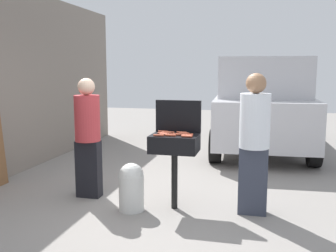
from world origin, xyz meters
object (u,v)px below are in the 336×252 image
hot_dog_5 (182,132)px  hot_dog_6 (165,133)px  hot_dog_13 (188,134)px  hot_dog_7 (167,133)px  hot_dog_15 (163,131)px  propane_tank (131,186)px  hot_dog_1 (187,135)px  hot_dog_3 (175,134)px  person_left (88,133)px  hot_dog_2 (186,136)px  hot_dog_4 (184,133)px  hot_dog_9 (165,134)px  hot_dog_14 (159,135)px  hot_dog_11 (163,134)px  parked_minivan (261,104)px  person_right (254,139)px  hot_dog_12 (178,134)px  bbq_grill (175,146)px  hot_dog_8 (187,136)px  hot_dog_0 (169,132)px  hot_dog_10 (170,135)px

hot_dog_5 → hot_dog_6: same height
hot_dog_13 → hot_dog_7: bearing=165.8°
hot_dog_13 → hot_dog_15: 0.38m
hot_dog_5 → propane_tank: hot_dog_5 is taller
hot_dog_1 → hot_dog_3: size_ratio=1.00×
hot_dog_7 → person_left: 1.16m
hot_dog_15 → hot_dog_2: bearing=-35.6°
hot_dog_15 → hot_dog_4: bearing=-14.5°
hot_dog_5 → hot_dog_15: bearing=176.1°
hot_dog_9 → hot_dog_14: bearing=-123.7°
hot_dog_2 → hot_dog_15: same height
hot_dog_9 → hot_dog_6: bearing=102.2°
hot_dog_13 → hot_dog_11: bearing=-177.0°
hot_dog_9 → hot_dog_13: (0.28, 0.07, 0.00)m
hot_dog_14 → propane_tank: 0.75m
hot_dog_6 → hot_dog_11: (-0.02, -0.04, 0.00)m
hot_dog_11 → parked_minivan: (1.20, 4.14, 0.05)m
hot_dog_14 → person_right: bearing=10.4°
person_right → hot_dog_15: bearing=-10.5°
hot_dog_1 → hot_dog_5: 0.23m
hot_dog_13 → propane_tank: bearing=-163.6°
person_left → parked_minivan: parked_minivan is taller
hot_dog_1 → parked_minivan: bearing=78.3°
hot_dog_15 → hot_dog_3: bearing=-42.5°
hot_dog_12 → hot_dog_5: bearing=80.6°
hot_dog_1 → hot_dog_5: same height
hot_dog_11 → propane_tank: (-0.36, -0.18, -0.66)m
hot_dog_9 → hot_dog_15: same height
parked_minivan → hot_dog_9: bearing=71.6°
hot_dog_6 → hot_dog_11: 0.04m
hot_dog_13 → parked_minivan: (0.88, 4.12, 0.05)m
hot_dog_5 → hot_dog_13: (0.11, -0.13, 0.00)m
bbq_grill → hot_dog_8: hot_dog_8 is taller
hot_dog_0 → hot_dog_14: size_ratio=1.00×
hot_dog_13 → hot_dog_4: bearing=133.6°
hot_dog_6 → hot_dog_8: bearing=-28.3°
hot_dog_1 → hot_dog_14: (-0.35, -0.08, 0.00)m
hot_dog_1 → hot_dog_12: (-0.14, 0.07, 0.00)m
hot_dog_2 → hot_dog_13: bearing=90.3°
hot_dog_1 → hot_dog_13: (-0.01, 0.08, 0.00)m
hot_dog_4 → hot_dog_11: same height
hot_dog_10 → hot_dog_12: (0.07, 0.11, 0.00)m
hot_dog_3 → hot_dog_14: 0.21m
hot_dog_4 → propane_tank: 0.95m
hot_dog_5 → hot_dog_14: (-0.23, -0.28, 0.00)m
hot_dog_2 → person_right: size_ratio=0.07×
hot_dog_4 → hot_dog_14: (-0.28, -0.22, 0.00)m
hot_dog_0 → hot_dog_1: 0.33m
person_right → hot_dog_9: bearing=0.2°
bbq_grill → parked_minivan: (1.05, 4.12, 0.21)m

